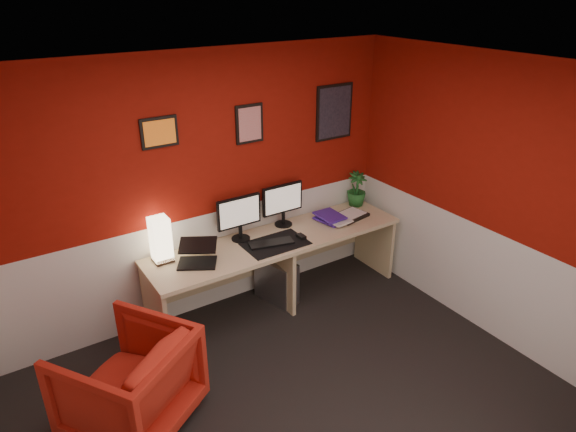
{
  "coord_description": "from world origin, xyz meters",
  "views": [
    {
      "loc": [
        -1.68,
        -2.31,
        3.0
      ],
      "look_at": [
        0.6,
        1.21,
        1.05
      ],
      "focal_mm": 31.66,
      "sensor_mm": 36.0,
      "label": 1
    }
  ],
  "objects_px": {
    "monitor_left": "(240,212)",
    "armchair": "(129,381)",
    "shoji_lamp": "(161,241)",
    "potted_plant": "(356,189)",
    "pc_tower": "(277,280)",
    "laptop": "(196,253)",
    "zen_tray": "(350,216)",
    "monitor_right": "(283,199)",
    "desk": "(278,271)"
  },
  "relations": [
    {
      "from": "monitor_left",
      "to": "armchair",
      "type": "relative_size",
      "value": 0.7
    },
    {
      "from": "armchair",
      "to": "shoji_lamp",
      "type": "bearing_deg",
      "value": -158.05
    },
    {
      "from": "potted_plant",
      "to": "pc_tower",
      "type": "distance_m",
      "value": 1.35
    },
    {
      "from": "shoji_lamp",
      "to": "armchair",
      "type": "relative_size",
      "value": 0.48
    },
    {
      "from": "potted_plant",
      "to": "laptop",
      "type": "bearing_deg",
      "value": -173.11
    },
    {
      "from": "zen_tray",
      "to": "monitor_left",
      "type": "bearing_deg",
      "value": 171.47
    },
    {
      "from": "shoji_lamp",
      "to": "potted_plant",
      "type": "height_order",
      "value": "shoji_lamp"
    },
    {
      "from": "monitor_right",
      "to": "armchair",
      "type": "relative_size",
      "value": 0.7
    },
    {
      "from": "laptop",
      "to": "armchair",
      "type": "relative_size",
      "value": 0.4
    },
    {
      "from": "monitor_right",
      "to": "potted_plant",
      "type": "xyz_separation_m",
      "value": [
        0.95,
        -0.01,
        -0.1
      ]
    },
    {
      "from": "pc_tower",
      "to": "shoji_lamp",
      "type": "bearing_deg",
      "value": 158.09
    },
    {
      "from": "armchair",
      "to": "pc_tower",
      "type": "bearing_deg",
      "value": 170.82
    },
    {
      "from": "shoji_lamp",
      "to": "monitor_left",
      "type": "height_order",
      "value": "monitor_left"
    },
    {
      "from": "pc_tower",
      "to": "zen_tray",
      "type": "bearing_deg",
      "value": -17.43
    },
    {
      "from": "laptop",
      "to": "shoji_lamp",
      "type": "bearing_deg",
      "value": 167.17
    },
    {
      "from": "desk",
      "to": "zen_tray",
      "type": "distance_m",
      "value": 0.98
    },
    {
      "from": "zen_tray",
      "to": "laptop",
      "type": "bearing_deg",
      "value": -179.06
    },
    {
      "from": "shoji_lamp",
      "to": "pc_tower",
      "type": "bearing_deg",
      "value": -7.49
    },
    {
      "from": "monitor_right",
      "to": "potted_plant",
      "type": "distance_m",
      "value": 0.95
    },
    {
      "from": "shoji_lamp",
      "to": "laptop",
      "type": "xyz_separation_m",
      "value": [
        0.23,
        -0.22,
        -0.09
      ]
    },
    {
      "from": "desk",
      "to": "pc_tower",
      "type": "xyz_separation_m",
      "value": [
        0.01,
        0.05,
        -0.14
      ]
    },
    {
      "from": "zen_tray",
      "to": "shoji_lamp",
      "type": "bearing_deg",
      "value": 174.51
    },
    {
      "from": "shoji_lamp",
      "to": "armchair",
      "type": "distance_m",
      "value": 1.25
    },
    {
      "from": "monitor_left",
      "to": "pc_tower",
      "type": "bearing_deg",
      "value": -22.94
    },
    {
      "from": "potted_plant",
      "to": "armchair",
      "type": "height_order",
      "value": "potted_plant"
    },
    {
      "from": "potted_plant",
      "to": "pc_tower",
      "type": "relative_size",
      "value": 0.85
    },
    {
      "from": "laptop",
      "to": "monitor_left",
      "type": "relative_size",
      "value": 0.57
    },
    {
      "from": "shoji_lamp",
      "to": "desk",
      "type": "bearing_deg",
      "value": -9.87
    },
    {
      "from": "desk",
      "to": "zen_tray",
      "type": "relative_size",
      "value": 7.43
    },
    {
      "from": "laptop",
      "to": "zen_tray",
      "type": "height_order",
      "value": "laptop"
    },
    {
      "from": "shoji_lamp",
      "to": "armchair",
      "type": "bearing_deg",
      "value": -124.72
    },
    {
      "from": "desk",
      "to": "monitor_left",
      "type": "distance_m",
      "value": 0.75
    },
    {
      "from": "monitor_left",
      "to": "potted_plant",
      "type": "bearing_deg",
      "value": 1.29
    },
    {
      "from": "shoji_lamp",
      "to": "zen_tray",
      "type": "relative_size",
      "value": 1.14
    },
    {
      "from": "monitor_right",
      "to": "armchair",
      "type": "height_order",
      "value": "monitor_right"
    },
    {
      "from": "monitor_right",
      "to": "pc_tower",
      "type": "relative_size",
      "value": 1.29
    },
    {
      "from": "monitor_left",
      "to": "armchair",
      "type": "distance_m",
      "value": 1.8
    },
    {
      "from": "desk",
      "to": "pc_tower",
      "type": "height_order",
      "value": "desk"
    },
    {
      "from": "shoji_lamp",
      "to": "potted_plant",
      "type": "xyz_separation_m",
      "value": [
        2.24,
        0.02,
        -0.01
      ]
    },
    {
      "from": "desk",
      "to": "zen_tray",
      "type": "height_order",
      "value": "zen_tray"
    },
    {
      "from": "monitor_left",
      "to": "potted_plant",
      "type": "distance_m",
      "value": 1.46
    },
    {
      "from": "laptop",
      "to": "monitor_right",
      "type": "xyz_separation_m",
      "value": [
        1.06,
        0.25,
        0.18
      ]
    },
    {
      "from": "pc_tower",
      "to": "armchair",
      "type": "relative_size",
      "value": 0.54
    },
    {
      "from": "monitor_right",
      "to": "armchair",
      "type": "distance_m",
      "value": 2.25
    },
    {
      "from": "desk",
      "to": "armchair",
      "type": "relative_size",
      "value": 3.14
    },
    {
      "from": "laptop",
      "to": "pc_tower",
      "type": "xyz_separation_m",
      "value": [
        0.86,
        0.08,
        -0.61
      ]
    },
    {
      "from": "desk",
      "to": "potted_plant",
      "type": "bearing_deg",
      "value": 10.43
    },
    {
      "from": "laptop",
      "to": "monitor_left",
      "type": "distance_m",
      "value": 0.61
    },
    {
      "from": "monitor_left",
      "to": "shoji_lamp",
      "type": "bearing_deg",
      "value": 179.27
    },
    {
      "from": "monitor_left",
      "to": "laptop",
      "type": "bearing_deg",
      "value": -158.95
    }
  ]
}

